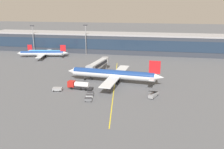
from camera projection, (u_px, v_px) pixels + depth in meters
name	position (u px, v px, depth m)	size (l,w,h in m)	color
ground_plane	(111.00, 86.00, 106.93)	(700.00, 700.00, 0.00)	#515459
apron_lead_in_line	(115.00, 84.00, 108.60)	(0.30, 80.00, 0.01)	yellow
terminal_building	(123.00, 43.00, 176.75)	(200.17, 19.63, 13.92)	#2D333D
main_airliner	(114.00, 74.00, 109.55)	(44.85, 35.81, 11.40)	silver
jet_bridge	(99.00, 64.00, 123.55)	(7.03, 23.04, 6.80)	#B2B7BC
fuel_tanker	(79.00, 85.00, 102.27)	(10.97, 3.37, 3.25)	#232326
belt_loader	(153.00, 95.00, 93.74)	(4.05, 6.88, 3.49)	gray
pushback_tug	(57.00, 89.00, 100.40)	(4.09, 2.83, 1.40)	gray
baggage_cart_0	(88.00, 99.00, 89.59)	(2.86, 1.98, 1.48)	#595B60
baggage_cart_1	(89.00, 96.00, 92.66)	(2.86, 1.98, 1.48)	#B2B7BC
baggage_cart_2	(90.00, 93.00, 95.73)	(2.86, 1.98, 1.48)	#595B60
commuter_jet_far	(43.00, 53.00, 162.13)	(34.07, 27.31, 8.25)	silver
commuter_jet_near	(46.00, 52.00, 167.97)	(28.22, 22.45, 7.28)	#B2B7BC
apron_light_mast_0	(33.00, 36.00, 175.01)	(2.80, 0.50, 19.76)	gray
apron_light_mast_2	(86.00, 37.00, 168.17)	(2.80, 0.50, 20.72)	gray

